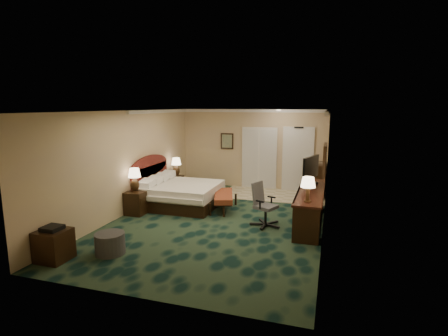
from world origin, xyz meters
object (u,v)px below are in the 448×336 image
(nightstand_far, at_px, (176,184))
(desk, at_px, (310,207))
(lamp_near, at_px, (135,180))
(side_table, at_px, (54,245))
(bed, at_px, (182,195))
(ottoman, at_px, (110,243))
(nightstand_near, at_px, (137,202))
(desk_chair, at_px, (266,205))
(bed_bench, at_px, (224,202))
(lamp_far, at_px, (176,167))
(minibar, at_px, (316,180))
(tv, at_px, (311,170))

(nightstand_far, height_order, desk, desk)
(lamp_near, distance_m, side_table, 2.98)
(bed, distance_m, ottoman, 3.43)
(side_table, distance_m, desk, 5.62)
(bed, distance_m, nightstand_far, 1.66)
(nightstand_near, height_order, lamp_near, lamp_near)
(ottoman, height_order, desk_chair, desk_chair)
(nightstand_near, distance_m, lamp_near, 0.61)
(bed_bench, xyz_separation_m, desk, (2.32, -0.43, 0.18))
(nightstand_far, relative_size, desk_chair, 0.51)
(lamp_far, bearing_deg, nightstand_far, -121.58)
(bed, relative_size, desk_chair, 1.94)
(bed, height_order, minibar, minibar)
(ottoman, xyz_separation_m, tv, (3.52, 3.62, 0.98))
(bed, xyz_separation_m, minibar, (3.57, 2.28, 0.20))
(nightstand_far, distance_m, bed_bench, 2.57)
(nightstand_near, distance_m, bed_bench, 2.32)
(nightstand_near, bearing_deg, lamp_far, 90.12)
(nightstand_near, xyz_separation_m, side_table, (0.04, -2.95, -0.01))
(nightstand_near, distance_m, ottoman, 2.53)
(lamp_far, height_order, minibar, lamp_far)
(bed_bench, bearing_deg, lamp_near, -170.54)
(nightstand_far, distance_m, desk, 4.83)
(lamp_near, relative_size, lamp_far, 1.02)
(nightstand_near, relative_size, bed_bench, 0.45)
(side_table, xyz_separation_m, desk_chair, (3.39, 3.00, 0.23))
(ottoman, relative_size, minibar, 0.55)
(lamp_near, bearing_deg, lamp_far, 89.78)
(nightstand_near, xyz_separation_m, tv, (4.36, 1.24, 0.88))
(desk, xyz_separation_m, desk_chair, (-0.99, -0.52, 0.11))
(lamp_near, height_order, lamp_far, lamp_near)
(desk_chair, bearing_deg, minibar, 95.99)
(bed_bench, xyz_separation_m, tv, (2.27, 0.23, 0.95))
(ottoman, distance_m, desk, 4.64)
(ottoman, bearing_deg, desk, 39.66)
(lamp_far, height_order, tv, tv)
(side_table, bearing_deg, desk, 38.81)
(nightstand_far, bearing_deg, bed, -58.40)
(bed_bench, distance_m, ottoman, 3.61)
(tv, bearing_deg, desk_chair, -110.41)
(desk, relative_size, desk_chair, 2.74)
(lamp_near, xyz_separation_m, tv, (4.37, 1.27, 0.27))
(bed, bearing_deg, tv, 3.20)
(ottoman, relative_size, desk, 0.20)
(bed, relative_size, desk, 0.71)
(bed, height_order, lamp_near, lamp_near)
(bed, height_order, ottoman, bed)
(nightstand_near, bearing_deg, tv, 15.83)
(ottoman, bearing_deg, minibar, 57.95)
(lamp_far, height_order, side_table, lamp_far)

